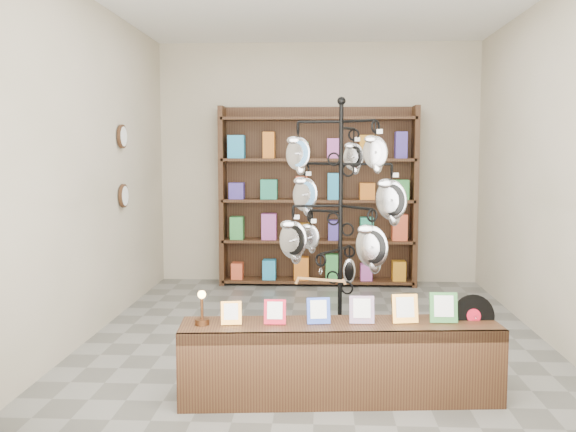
% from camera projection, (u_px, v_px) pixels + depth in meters
% --- Properties ---
extents(ground, '(5.00, 5.00, 0.00)m').
position_uv_depth(ground, '(316.00, 336.00, 5.75)').
color(ground, slate).
rests_on(ground, ground).
extents(room_envelope, '(5.00, 5.00, 5.00)m').
position_uv_depth(room_envelope, '(317.00, 128.00, 5.56)').
color(room_envelope, '#BFB19A').
rests_on(room_envelope, ground).
extents(display_tree, '(1.14, 1.14, 2.08)m').
position_uv_depth(display_tree, '(341.00, 206.00, 5.20)').
color(display_tree, black).
rests_on(display_tree, ground).
extents(front_shelf, '(2.13, 0.61, 0.74)m').
position_uv_depth(front_shelf, '(340.00, 361.00, 4.26)').
color(front_shelf, black).
rests_on(front_shelf, ground).
extents(back_shelving, '(2.42, 0.36, 2.20)m').
position_uv_depth(back_shelving, '(318.00, 202.00, 7.92)').
color(back_shelving, black).
rests_on(back_shelving, ground).
extents(wall_clocks, '(0.03, 0.24, 0.84)m').
position_uv_depth(wall_clocks, '(123.00, 166.00, 6.49)').
color(wall_clocks, black).
rests_on(wall_clocks, ground).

